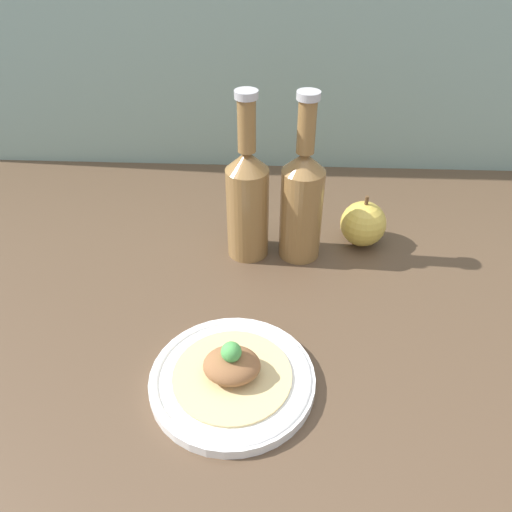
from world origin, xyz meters
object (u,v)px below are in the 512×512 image
Objects in this scene: cider_bottle_left at (247,199)px; cider_bottle_right at (302,200)px; plate at (232,379)px; apple at (363,224)px; plated_food at (232,368)px.

cider_bottle_right is (9.37, 0.00, 0.00)cm from cider_bottle_left.
plate is 32.24cm from cider_bottle_left.
cider_bottle_right is at bearing 0.00° from cider_bottle_left.
plate is 0.75× the size of cider_bottle_left.
plate is 40.76cm from apple.
cider_bottle_left is 9.37cm from cider_bottle_right.
cider_bottle_left is 22.67cm from apple.
cider_bottle_right reaches higher than plate.
cider_bottle_right reaches higher than plated_food.
plated_food is at bearing -121.94° from apple.
plate is 2.25cm from plated_food.
plated_food is 31.60cm from cider_bottle_left.
apple reaches higher than plate.
cider_bottle_left and cider_bottle_right have the same top height.
cider_bottle_left is 2.98× the size of apple.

